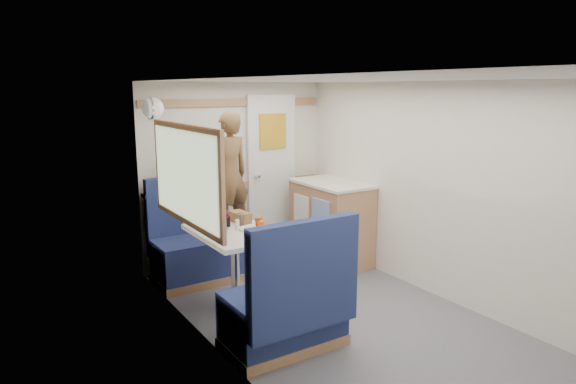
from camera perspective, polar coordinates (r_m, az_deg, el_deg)
floor at (r=4.30m, az=8.58°, el=-15.39°), size 4.50×4.50×0.00m
ceiling at (r=3.84m, az=9.49°, el=12.30°), size 4.50×4.50×0.00m
wall_back at (r=5.80m, az=-5.82°, el=2.15°), size 2.20×0.02×2.00m
wall_left at (r=3.35m, az=-5.33°, el=-4.79°), size 0.02×4.50×2.00m
wall_right at (r=4.74m, az=19.06°, el=-0.53°), size 0.02×4.50×2.00m
oak_trim_low at (r=5.81m, az=-5.70°, el=0.66°), size 2.15×0.02×0.08m
oak_trim_high at (r=5.70m, az=-5.88°, el=9.87°), size 2.15×0.02×0.08m
side_window at (r=4.20m, az=-11.40°, el=1.86°), size 0.04×1.30×0.72m
rear_door at (r=5.98m, az=-1.82°, el=2.23°), size 0.62×0.12×1.86m
dinette_table at (r=4.52m, az=-5.95°, el=-6.19°), size 0.62×0.92×0.72m
bench_far at (r=5.36m, az=-10.05°, el=-6.46°), size 0.90×0.59×1.05m
bench_near at (r=3.92m, az=-0.04°, el=-13.20°), size 0.90×0.59×1.05m
ledge at (r=5.44m, az=-11.29°, el=0.09°), size 0.90×0.14×0.04m
dome_light at (r=4.96m, az=-14.79°, el=8.97°), size 0.20×0.20×0.20m
galley_counter at (r=5.75m, az=4.78°, el=-3.35°), size 0.57×0.92×0.92m
person at (r=5.21m, az=-6.58°, el=1.97°), size 0.50×0.37×1.26m
duffel_bag at (r=5.45m, az=-10.54°, el=1.70°), size 0.58×0.39×0.25m
tray at (r=4.47m, az=-3.61°, el=-4.21°), size 0.25×0.32×0.02m
orange_fruit at (r=4.50m, az=-3.01°, el=-3.51°), size 0.07×0.07×0.07m
cheese_block at (r=4.40m, az=-4.12°, el=-4.10°), size 0.10×0.06×0.03m
wine_glass at (r=4.51m, az=-7.05°, el=-2.60°), size 0.08×0.08×0.17m
tumbler_left at (r=4.16m, az=-7.29°, el=-4.74°), size 0.07×0.07×0.12m
tumbler_mid at (r=4.59m, az=-8.79°, el=-3.36°), size 0.06×0.06×0.10m
tumbler_right at (r=4.65m, az=-5.26°, el=-3.04°), size 0.07×0.07×0.11m
beer_glass at (r=4.54m, az=-3.27°, el=-3.40°), size 0.06×0.06×0.10m
pepper_grinder at (r=4.61m, az=-6.64°, el=-3.27°), size 0.04×0.04×0.09m
salt_grinder at (r=4.49m, az=-5.66°, el=-3.66°), size 0.04×0.04×0.09m
bread_loaf at (r=4.75m, az=-5.36°, el=-2.78°), size 0.14×0.24×0.10m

